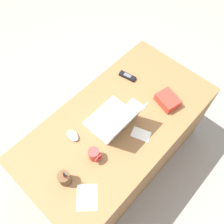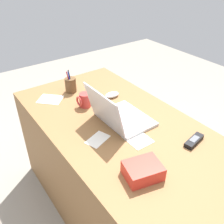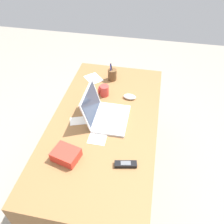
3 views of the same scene
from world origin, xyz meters
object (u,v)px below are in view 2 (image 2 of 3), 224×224
cordless_phone (194,141)px  pen_holder (71,85)px  coffee_mug_white (84,100)px  snack_bag (143,171)px  laptop (119,116)px  computer_mouse (112,95)px

cordless_phone → pen_holder: (0.89, 0.26, 0.04)m
coffee_mug_white → snack_bag: coffee_mug_white is taller
cordless_phone → pen_holder: pen_holder is taller
laptop → pen_holder: bearing=5.2°
snack_bag → laptop: bearing=-22.5°
computer_mouse → pen_holder: 0.31m
computer_mouse → cordless_phone: 0.66m
computer_mouse → pen_holder: (0.24, 0.19, 0.04)m
snack_bag → pen_holder: bearing=-7.4°
cordless_phone → snack_bag: (-0.02, 0.38, 0.02)m
snack_bag → cordless_phone: bearing=-87.3°
laptop → cordless_phone: (-0.38, -0.21, -0.04)m
laptop → computer_mouse: 0.31m
coffee_mug_white → snack_bag: 0.68m
laptop → cordless_phone: bearing=-150.6°
cordless_phone → snack_bag: size_ratio=0.89×
laptop → snack_bag: bearing=157.5°
coffee_mug_white → cordless_phone: size_ratio=0.64×
computer_mouse → snack_bag: (-0.67, 0.31, 0.02)m
laptop → coffee_mug_white: (0.28, 0.07, -0.00)m
laptop → pen_holder: 0.51m
laptop → snack_bag: laptop is taller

